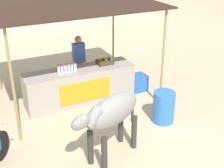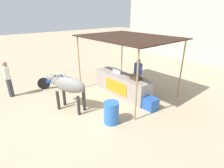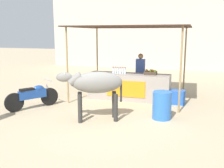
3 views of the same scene
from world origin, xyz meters
TOP-DOWN VIEW (x-y plane):
  - ground_plane at (0.00, 0.00)m, footprint 60.00×60.00m
  - building_wall_far at (0.00, 11.14)m, footprint 16.00×0.50m
  - stall_counter at (0.00, 2.20)m, footprint 3.00×0.82m
  - stall_awning at (0.00, 2.50)m, footprint 4.20×3.20m
  - water_bottle_row at (-0.35, 2.15)m, footprint 0.52×0.07m
  - fruit_crate at (0.79, 2.25)m, footprint 0.44×0.32m
  - vendor_behind_counter at (0.28, 2.95)m, footprint 0.34×0.22m
  - cooler_box at (1.73, 2.10)m, footprint 0.60×0.44m
  - water_barrel at (1.46, 0.30)m, footprint 0.53×0.53m
  - cow at (-0.31, -0.38)m, footprint 1.81×1.09m
  - motorcycle_parked at (-2.66, 0.10)m, footprint 1.04×1.57m

SIDE VIEW (x-z plane):
  - ground_plane at x=0.00m, z-range 0.00..0.00m
  - cooler_box at x=1.73m, z-range 0.00..0.48m
  - water_barrel at x=1.46m, z-range 0.00..0.80m
  - motorcycle_parked at x=-2.66m, z-range -0.02..0.88m
  - stall_counter at x=0.00m, z-range 0.00..0.96m
  - vendor_behind_counter at x=0.28m, z-range 0.02..1.67m
  - fruit_crate at x=0.79m, z-range 0.94..1.12m
  - cow at x=-0.31m, z-range 0.32..1.75m
  - water_bottle_row at x=-0.35m, z-range 0.95..1.20m
  - stall_awning at x=0.00m, z-range 1.22..3.89m
  - building_wall_far at x=0.00m, z-range 0.00..5.50m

